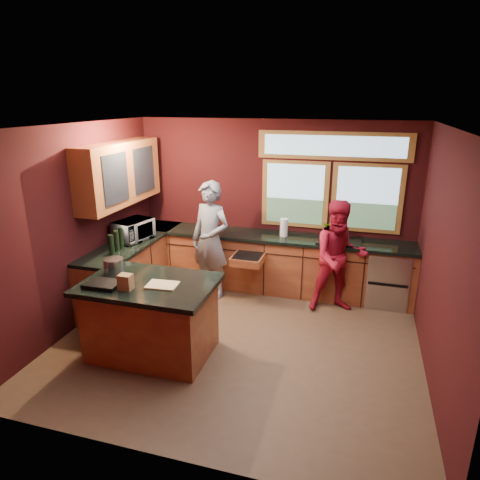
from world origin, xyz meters
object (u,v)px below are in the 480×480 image
at_px(island, 151,318).
at_px(cutting_board, 162,285).
at_px(stock_pot, 114,266).
at_px(person_red, 339,257).
at_px(person_grey, 211,240).

relative_size(island, cutting_board, 4.43).
relative_size(island, stock_pot, 6.46).
height_order(person_red, cutting_board, person_red).
distance_m(cutting_board, stock_pot, 0.78).
distance_m(island, cutting_board, 0.52).
relative_size(island, person_red, 0.93).
relative_size(island, person_grey, 0.84).
xyz_separation_m(person_grey, stock_pot, (-0.69, -1.60, 0.12)).
relative_size(person_grey, cutting_board, 5.24).
distance_m(person_grey, cutting_board, 1.80).
relative_size(person_red, stock_pot, 6.92).
height_order(person_grey, person_red, person_grey).
bearing_deg(person_red, person_grey, 162.17).
relative_size(cutting_board, stock_pot, 1.46).
xyz_separation_m(person_red, cutting_board, (-1.88, -1.84, 0.13)).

